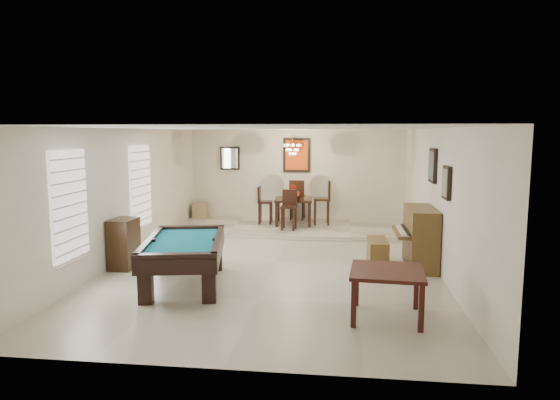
% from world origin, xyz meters
% --- Properties ---
extents(ground_plane, '(6.00, 9.00, 0.02)m').
position_xyz_m(ground_plane, '(0.00, 0.00, -0.01)').
color(ground_plane, beige).
extents(wall_back, '(6.00, 0.04, 2.60)m').
position_xyz_m(wall_back, '(0.00, 4.50, 1.30)').
color(wall_back, silver).
rests_on(wall_back, ground_plane).
extents(wall_front, '(6.00, 0.04, 2.60)m').
position_xyz_m(wall_front, '(0.00, -4.50, 1.30)').
color(wall_front, silver).
rests_on(wall_front, ground_plane).
extents(wall_left, '(0.04, 9.00, 2.60)m').
position_xyz_m(wall_left, '(-3.00, 0.00, 1.30)').
color(wall_left, silver).
rests_on(wall_left, ground_plane).
extents(wall_right, '(0.04, 9.00, 2.60)m').
position_xyz_m(wall_right, '(3.00, 0.00, 1.30)').
color(wall_right, silver).
rests_on(wall_right, ground_plane).
extents(ceiling, '(6.00, 9.00, 0.04)m').
position_xyz_m(ceiling, '(0.00, 0.00, 2.60)').
color(ceiling, white).
rests_on(ceiling, wall_back).
extents(dining_step, '(6.00, 2.50, 0.12)m').
position_xyz_m(dining_step, '(0.00, 3.25, 0.06)').
color(dining_step, beige).
rests_on(dining_step, ground_plane).
extents(window_left_front, '(0.06, 1.00, 1.70)m').
position_xyz_m(window_left_front, '(-2.97, -2.20, 1.40)').
color(window_left_front, white).
rests_on(window_left_front, wall_left).
extents(window_left_rear, '(0.06, 1.00, 1.70)m').
position_xyz_m(window_left_rear, '(-2.97, 0.60, 1.40)').
color(window_left_rear, white).
rests_on(window_left_rear, wall_left).
extents(pool_table, '(1.61, 2.43, 0.75)m').
position_xyz_m(pool_table, '(-1.32, -1.63, 0.37)').
color(pool_table, black).
rests_on(pool_table, ground_plane).
extents(square_table, '(1.04, 1.04, 0.67)m').
position_xyz_m(square_table, '(1.87, -2.75, 0.34)').
color(square_table, black).
rests_on(square_table, ground_plane).
extents(upright_piano, '(0.76, 1.35, 1.13)m').
position_xyz_m(upright_piano, '(2.60, -0.00, 0.56)').
color(upright_piano, brown).
rests_on(upright_piano, ground_plane).
extents(piano_bench, '(0.37, 0.91, 0.50)m').
position_xyz_m(piano_bench, '(1.95, 0.02, 0.25)').
color(piano_bench, brown).
rests_on(piano_bench, ground_plane).
extents(apothecary_chest, '(0.42, 0.62, 0.94)m').
position_xyz_m(apothecary_chest, '(-2.77, -0.76, 0.47)').
color(apothecary_chest, black).
rests_on(apothecary_chest, ground_plane).
extents(dining_table, '(1.03, 1.03, 0.80)m').
position_xyz_m(dining_table, '(0.01, 3.50, 0.52)').
color(dining_table, black).
rests_on(dining_table, dining_step).
extents(flower_vase, '(0.16, 0.16, 0.26)m').
position_xyz_m(flower_vase, '(0.01, 3.50, 1.05)').
color(flower_vase, '#B6220F').
rests_on(flower_vase, dining_table).
extents(dining_chair_south, '(0.39, 0.39, 0.99)m').
position_xyz_m(dining_chair_south, '(-0.04, 2.70, 0.62)').
color(dining_chair_south, black).
rests_on(dining_chair_south, dining_step).
extents(dining_chair_north, '(0.43, 0.43, 1.11)m').
position_xyz_m(dining_chair_north, '(0.05, 4.24, 0.67)').
color(dining_chair_north, black).
rests_on(dining_chair_north, dining_step).
extents(dining_chair_west, '(0.38, 0.38, 0.99)m').
position_xyz_m(dining_chair_west, '(-0.74, 3.51, 0.61)').
color(dining_chair_west, black).
rests_on(dining_chair_west, dining_step).
extents(dining_chair_east, '(0.46, 0.46, 1.15)m').
position_xyz_m(dining_chair_east, '(0.74, 3.54, 0.70)').
color(dining_chair_east, black).
rests_on(dining_chair_east, dining_step).
extents(corner_bench, '(0.41, 0.49, 0.42)m').
position_xyz_m(corner_bench, '(-2.72, 4.16, 0.33)').
color(corner_bench, tan).
rests_on(corner_bench, dining_step).
extents(chandelier, '(0.44, 0.44, 0.60)m').
position_xyz_m(chandelier, '(0.00, 3.20, 2.20)').
color(chandelier, '#FFE5B2').
rests_on(chandelier, ceiling).
extents(back_painting, '(0.75, 0.06, 0.95)m').
position_xyz_m(back_painting, '(0.00, 4.46, 1.90)').
color(back_painting, '#D84C14').
rests_on(back_painting, wall_back).
extents(back_mirror, '(0.55, 0.06, 0.65)m').
position_xyz_m(back_mirror, '(-1.90, 4.46, 1.80)').
color(back_mirror, white).
rests_on(back_mirror, wall_back).
extents(right_picture_upper, '(0.06, 0.55, 0.65)m').
position_xyz_m(right_picture_upper, '(2.96, 0.30, 1.90)').
color(right_picture_upper, slate).
rests_on(right_picture_upper, wall_right).
extents(right_picture_lower, '(0.06, 0.45, 0.55)m').
position_xyz_m(right_picture_lower, '(2.96, -1.00, 1.70)').
color(right_picture_lower, gray).
rests_on(right_picture_lower, wall_right).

